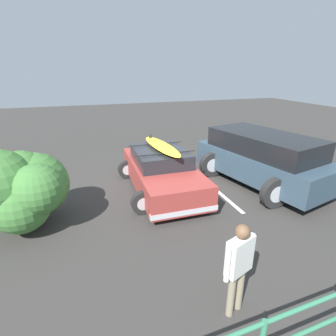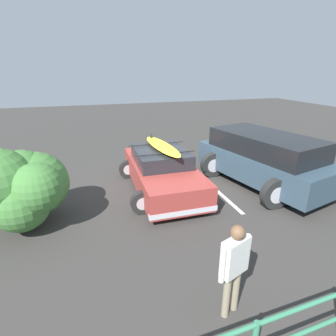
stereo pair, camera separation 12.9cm
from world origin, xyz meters
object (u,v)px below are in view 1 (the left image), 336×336
(person_bystander, at_px, (239,262))
(sedan_car, at_px, (162,171))
(suv_car, at_px, (261,158))
(bush_near_left, at_px, (19,190))

(person_bystander, bearing_deg, sedan_car, -93.13)
(suv_car, relative_size, person_bystander, 3.01)
(sedan_car, bearing_deg, bush_near_left, 15.80)
(sedan_car, relative_size, person_bystander, 2.61)
(bush_near_left, bearing_deg, person_bystander, 134.00)
(suv_car, height_order, person_bystander, suv_car)
(bush_near_left, bearing_deg, sedan_car, -164.20)
(sedan_car, relative_size, suv_car, 0.87)
(suv_car, distance_m, person_bystander, 5.40)
(sedan_car, bearing_deg, person_bystander, 86.87)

